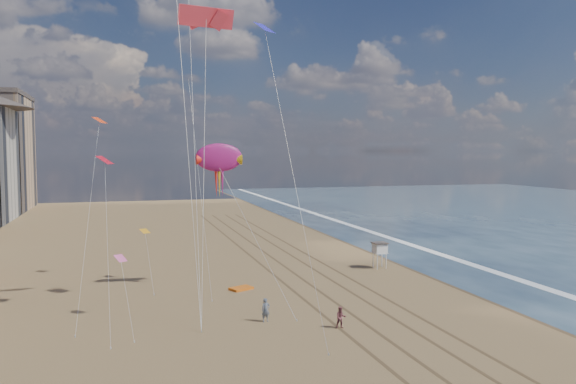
{
  "coord_description": "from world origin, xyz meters",
  "views": [
    {
      "loc": [
        -17.0,
        -28.54,
        13.65
      ],
      "look_at": [
        -0.89,
        26.0,
        9.5
      ],
      "focal_mm": 35.0,
      "sensor_mm": 36.0,
      "label": 1
    }
  ],
  "objects_px": {
    "lifeguard_stand": "(380,248)",
    "grounded_kite": "(241,288)",
    "kite_flyer_b": "(341,317)",
    "show_kite": "(219,158)",
    "kite_flyer_a": "(266,310)"
  },
  "relations": [
    {
      "from": "lifeguard_stand",
      "to": "grounded_kite",
      "type": "bearing_deg",
      "value": -162.73
    },
    {
      "from": "grounded_kite",
      "to": "kite_flyer_b",
      "type": "distance_m",
      "value": 14.94
    },
    {
      "from": "lifeguard_stand",
      "to": "show_kite",
      "type": "bearing_deg",
      "value": -167.49
    },
    {
      "from": "show_kite",
      "to": "kite_flyer_b",
      "type": "bearing_deg",
      "value": -65.94
    },
    {
      "from": "grounded_kite",
      "to": "kite_flyer_b",
      "type": "height_order",
      "value": "kite_flyer_b"
    },
    {
      "from": "kite_flyer_b",
      "to": "show_kite",
      "type": "bearing_deg",
      "value": 124.09
    },
    {
      "from": "lifeguard_stand",
      "to": "show_kite",
      "type": "relative_size",
      "value": 0.17
    },
    {
      "from": "grounded_kite",
      "to": "kite_flyer_a",
      "type": "relative_size",
      "value": 1.13
    },
    {
      "from": "lifeguard_stand",
      "to": "show_kite",
      "type": "distance_m",
      "value": 22.64
    },
    {
      "from": "show_kite",
      "to": "kite_flyer_a",
      "type": "height_order",
      "value": "show_kite"
    },
    {
      "from": "grounded_kite",
      "to": "kite_flyer_a",
      "type": "distance_m",
      "value": 10.84
    },
    {
      "from": "lifeguard_stand",
      "to": "grounded_kite",
      "type": "height_order",
      "value": "lifeguard_stand"
    },
    {
      "from": "show_kite",
      "to": "kite_flyer_a",
      "type": "distance_m",
      "value": 17.04
    },
    {
      "from": "grounded_kite",
      "to": "show_kite",
      "type": "relative_size",
      "value": 0.12
    },
    {
      "from": "lifeguard_stand",
      "to": "kite_flyer_a",
      "type": "bearing_deg",
      "value": -137.63
    }
  ]
}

